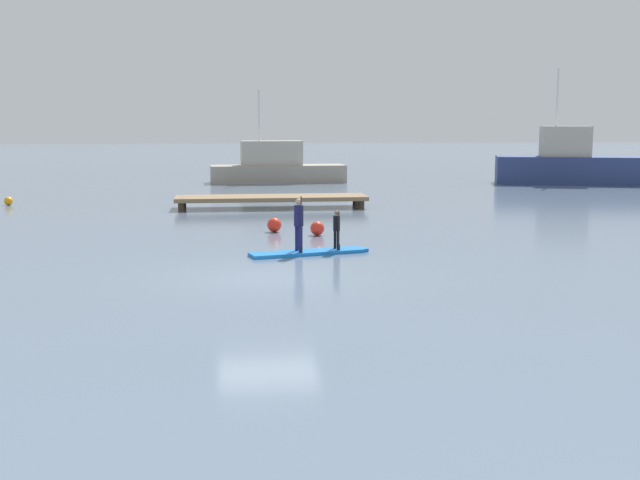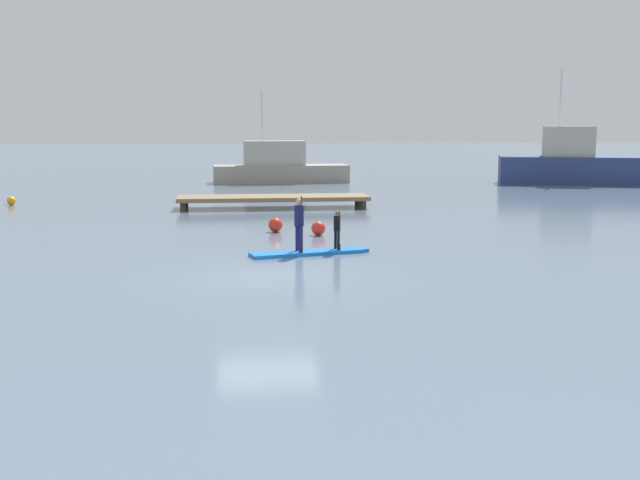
{
  "view_description": "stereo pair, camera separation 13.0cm",
  "coord_description": "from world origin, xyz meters",
  "px_view_note": "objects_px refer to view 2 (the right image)",
  "views": [
    {
      "loc": [
        -1.02,
        -19.3,
        3.83
      ],
      "look_at": [
        1.49,
        1.44,
        0.69
      ],
      "focal_mm": 44.4,
      "sensor_mm": 36.0,
      "label": 1
    },
    {
      "loc": [
        -0.89,
        -19.31,
        3.83
      ],
      "look_at": [
        1.49,
        1.44,
        0.69
      ],
      "focal_mm": 44.4,
      "sensor_mm": 36.0,
      "label": 2
    }
  ],
  "objects_px": {
    "fishing_boat_green_midground": "(279,167)",
    "mooring_buoy_near": "(318,228)",
    "paddler_child_solo": "(337,228)",
    "mooring_buoy_far": "(11,201)",
    "paddleboard_near": "(310,252)",
    "mooring_buoy_mid": "(275,225)",
    "paddler_adult": "(299,221)",
    "motor_boat_small_navy": "(577,165)"
  },
  "relations": [
    {
      "from": "paddler_adult",
      "to": "fishing_boat_green_midground",
      "type": "relative_size",
      "value": 0.19
    },
    {
      "from": "paddleboard_near",
      "to": "mooring_buoy_near",
      "type": "distance_m",
      "value": 3.85
    },
    {
      "from": "fishing_boat_green_midground",
      "to": "motor_boat_small_navy",
      "type": "distance_m",
      "value": 18.36
    },
    {
      "from": "fishing_boat_green_midground",
      "to": "mooring_buoy_near",
      "type": "height_order",
      "value": "fishing_boat_green_midground"
    },
    {
      "from": "paddler_child_solo",
      "to": "mooring_buoy_mid",
      "type": "xyz_separation_m",
      "value": [
        -1.55,
        4.59,
        -0.49
      ]
    },
    {
      "from": "paddler_adult",
      "to": "mooring_buoy_far",
      "type": "distance_m",
      "value": 19.4
    },
    {
      "from": "fishing_boat_green_midground",
      "to": "mooring_buoy_mid",
      "type": "bearing_deg",
      "value": -93.94
    },
    {
      "from": "fishing_boat_green_midground",
      "to": "motor_boat_small_navy",
      "type": "height_order",
      "value": "motor_boat_small_navy"
    },
    {
      "from": "paddler_child_solo",
      "to": "mooring_buoy_near",
      "type": "height_order",
      "value": "paddler_child_solo"
    },
    {
      "from": "paddleboard_near",
      "to": "paddler_adult",
      "type": "distance_m",
      "value": 0.99
    },
    {
      "from": "paddleboard_near",
      "to": "mooring_buoy_mid",
      "type": "height_order",
      "value": "mooring_buoy_mid"
    },
    {
      "from": "paddler_child_solo",
      "to": "mooring_buoy_near",
      "type": "xyz_separation_m",
      "value": [
        -0.15,
        3.59,
        -0.5
      ]
    },
    {
      "from": "paddler_child_solo",
      "to": "fishing_boat_green_midground",
      "type": "relative_size",
      "value": 0.13
    },
    {
      "from": "paddler_child_solo",
      "to": "mooring_buoy_far",
      "type": "distance_m",
      "value": 19.9
    },
    {
      "from": "paddler_child_solo",
      "to": "fishing_boat_green_midground",
      "type": "height_order",
      "value": "fishing_boat_green_midground"
    },
    {
      "from": "paddler_adult",
      "to": "mooring_buoy_far",
      "type": "xyz_separation_m",
      "value": [
        -11.99,
        15.23,
        -0.79
      ]
    },
    {
      "from": "fishing_boat_green_midground",
      "to": "motor_boat_small_navy",
      "type": "relative_size",
      "value": 0.86
    },
    {
      "from": "motor_boat_small_navy",
      "to": "mooring_buoy_mid",
      "type": "xyz_separation_m",
      "value": [
        -19.58,
        -19.02,
        -0.95
      ]
    },
    {
      "from": "paddler_adult",
      "to": "mooring_buoy_mid",
      "type": "xyz_separation_m",
      "value": [
        -0.4,
        4.88,
        -0.73
      ]
    },
    {
      "from": "paddleboard_near",
      "to": "mooring_buoy_far",
      "type": "xyz_separation_m",
      "value": [
        -12.31,
        15.14,
        0.15
      ]
    },
    {
      "from": "mooring_buoy_mid",
      "to": "mooring_buoy_far",
      "type": "bearing_deg",
      "value": 138.24
    },
    {
      "from": "mooring_buoy_near",
      "to": "mooring_buoy_mid",
      "type": "xyz_separation_m",
      "value": [
        -1.39,
        1.0,
        0.01
      ]
    },
    {
      "from": "fishing_boat_green_midground",
      "to": "paddleboard_near",
      "type": "bearing_deg",
      "value": -91.74
    },
    {
      "from": "motor_boat_small_navy",
      "to": "mooring_buoy_far",
      "type": "xyz_separation_m",
      "value": [
        -31.17,
        -8.67,
        -1.0
      ]
    },
    {
      "from": "motor_boat_small_navy",
      "to": "fishing_boat_green_midground",
      "type": "bearing_deg",
      "value": 169.22
    },
    {
      "from": "paddler_child_solo",
      "to": "fishing_boat_green_midground",
      "type": "bearing_deg",
      "value": 90.0
    },
    {
      "from": "motor_boat_small_navy",
      "to": "paddler_child_solo",
      "type": "bearing_deg",
      "value": -127.37
    },
    {
      "from": "fishing_boat_green_midground",
      "to": "mooring_buoy_far",
      "type": "xyz_separation_m",
      "value": [
        -13.14,
        -12.11,
        -0.75
      ]
    },
    {
      "from": "paddler_adult",
      "to": "mooring_buoy_far",
      "type": "bearing_deg",
      "value": 128.23
    },
    {
      "from": "paddler_adult",
      "to": "mooring_buoy_near",
      "type": "xyz_separation_m",
      "value": [
        0.99,
        3.87,
        -0.74
      ]
    },
    {
      "from": "motor_boat_small_navy",
      "to": "mooring_buoy_far",
      "type": "height_order",
      "value": "motor_boat_small_navy"
    },
    {
      "from": "motor_boat_small_navy",
      "to": "mooring_buoy_near",
      "type": "distance_m",
      "value": 27.07
    },
    {
      "from": "paddler_child_solo",
      "to": "paddler_adult",
      "type": "bearing_deg",
      "value": -166.05
    },
    {
      "from": "mooring_buoy_near",
      "to": "mooring_buoy_far",
      "type": "xyz_separation_m",
      "value": [
        -12.99,
        11.35,
        -0.04
      ]
    },
    {
      "from": "paddleboard_near",
      "to": "fishing_boat_green_midground",
      "type": "xyz_separation_m",
      "value": [
        0.83,
        27.25,
        0.9
      ]
    },
    {
      "from": "fishing_boat_green_midground",
      "to": "mooring_buoy_near",
      "type": "relative_size",
      "value": 17.76
    },
    {
      "from": "paddler_child_solo",
      "to": "motor_boat_small_navy",
      "type": "bearing_deg",
      "value": 52.63
    },
    {
      "from": "paddleboard_near",
      "to": "mooring_buoy_far",
      "type": "height_order",
      "value": "mooring_buoy_far"
    },
    {
      "from": "mooring_buoy_near",
      "to": "mooring_buoy_far",
      "type": "distance_m",
      "value": 17.25
    },
    {
      "from": "fishing_boat_green_midground",
      "to": "mooring_buoy_near",
      "type": "distance_m",
      "value": 23.47
    },
    {
      "from": "motor_boat_small_navy",
      "to": "mooring_buoy_mid",
      "type": "relative_size",
      "value": 19.89
    },
    {
      "from": "paddler_child_solo",
      "to": "mooring_buoy_near",
      "type": "bearing_deg",
      "value": 92.42
    }
  ]
}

